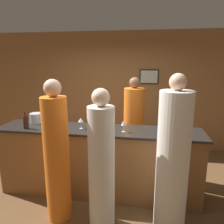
% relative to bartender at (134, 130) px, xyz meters
% --- Properties ---
extents(ground_plane, '(14.00, 14.00, 0.00)m').
position_rel_bartender_xyz_m(ground_plane, '(-0.50, -0.77, -0.85)').
color(ground_plane, brown).
extents(back_wall, '(8.00, 0.08, 2.80)m').
position_rel_bartender_xyz_m(back_wall, '(-0.49, 1.38, 0.55)').
color(back_wall, olive).
rests_on(back_wall, ground_plane).
extents(bar_counter, '(3.17, 0.63, 1.09)m').
position_rel_bartender_xyz_m(bar_counter, '(-0.50, -0.77, -0.30)').
color(bar_counter, brown).
rests_on(bar_counter, ground_plane).
extents(bartender, '(0.37, 0.37, 1.83)m').
position_rel_bartender_xyz_m(bartender, '(0.00, 0.00, 0.00)').
color(bartender, orange).
rests_on(bartender, ground_plane).
extents(guest_0, '(0.33, 0.33, 1.90)m').
position_rel_bartender_xyz_m(guest_0, '(-0.90, -1.42, 0.05)').
color(guest_0, orange).
rests_on(guest_0, ground_plane).
extents(guest_1, '(0.38, 0.38, 1.98)m').
position_rel_bartender_xyz_m(guest_1, '(0.55, -1.44, 0.07)').
color(guest_1, silver).
rests_on(guest_1, ground_plane).
extents(guest_2, '(0.33, 0.33, 1.81)m').
position_rel_bartender_xyz_m(guest_2, '(-0.30, -1.48, -0.00)').
color(guest_2, silver).
rests_on(guest_2, ground_plane).
extents(wine_bottle_0, '(0.08, 0.08, 0.26)m').
position_rel_bartender_xyz_m(wine_bottle_0, '(-1.60, -0.93, 0.35)').
color(wine_bottle_0, black).
rests_on(wine_bottle_0, bar_counter).
extents(ice_bucket, '(0.21, 0.21, 0.16)m').
position_rel_bartender_xyz_m(ice_bucket, '(-1.61, -0.60, 0.33)').
color(ice_bucket, silver).
rests_on(ice_bucket, bar_counter).
extents(wine_glass_0, '(0.07, 0.07, 0.17)m').
position_rel_bartender_xyz_m(wine_glass_0, '(-0.10, -0.86, 0.37)').
color(wine_glass_0, silver).
rests_on(wine_glass_0, bar_counter).
extents(wine_glass_1, '(0.08, 0.08, 0.17)m').
position_rel_bartender_xyz_m(wine_glass_1, '(-1.22, -0.81, 0.38)').
color(wine_glass_1, silver).
rests_on(wine_glass_1, bar_counter).
extents(wine_glass_2, '(0.08, 0.08, 0.17)m').
position_rel_bartender_xyz_m(wine_glass_2, '(-0.76, -0.80, 0.38)').
color(wine_glass_2, silver).
rests_on(wine_glass_2, bar_counter).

